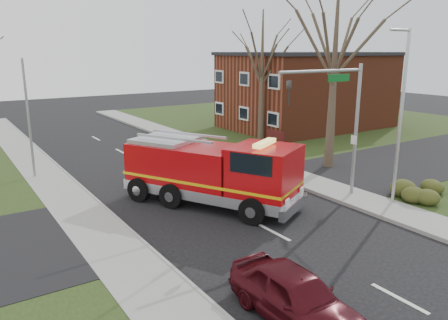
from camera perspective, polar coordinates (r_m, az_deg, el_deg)
ground at (r=18.67m, az=6.55°, el=-9.40°), size 120.00×120.00×0.00m
sidewalk_right at (r=22.88m, az=18.64°, el=-5.37°), size 2.40×80.00×0.15m
sidewalk_left at (r=15.75m, az=-11.61°, el=-14.00°), size 2.40×80.00×0.15m
brick_building at (r=43.40m, az=10.86°, el=8.93°), size 15.40×10.40×7.25m
health_center_sign at (r=34.08m, az=6.75°, el=2.99°), size 0.12×2.00×1.40m
hedge_corner at (r=24.41m, az=24.67°, el=-3.47°), size 2.80×2.00×0.90m
bare_tree_near at (r=28.05m, az=14.32°, el=13.71°), size 6.00×6.00×12.00m
bare_tree_far at (r=35.71m, az=5.01°, el=12.60°), size 5.25×5.25×10.50m
traffic_signal_mast at (r=22.02m, az=14.92°, el=6.58°), size 5.29×0.18×6.80m
streetlight_pole at (r=22.32m, az=22.06°, el=5.72°), size 1.48×0.16×8.40m
utility_pole_far at (r=27.66m, az=-24.15°, el=4.76°), size 0.14×0.14×7.00m
fire_engine at (r=21.34m, az=-1.45°, el=-1.79°), size 6.60×8.97×3.47m
parked_car_maroon at (r=12.90m, az=9.32°, el=-17.14°), size 1.87×4.53×1.54m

